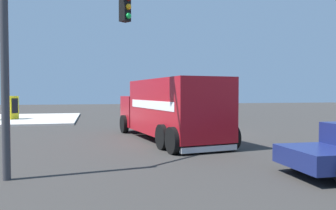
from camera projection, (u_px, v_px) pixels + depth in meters
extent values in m
plane|color=#33302D|center=(195.00, 134.00, 17.70)|extent=(100.00, 100.00, 0.00)
cube|color=beige|center=(4.00, 119.00, 27.09)|extent=(11.78, 11.78, 0.14)
cube|color=#AD141E|center=(175.00, 107.00, 14.84)|extent=(6.72, 3.42, 2.49)
cube|color=#AD141E|center=(145.00, 111.00, 18.84)|extent=(2.27, 2.68, 1.70)
cube|color=black|center=(140.00, 105.00, 19.62)|extent=(0.41, 2.00, 0.88)
cube|color=#B2B2B7|center=(209.00, 149.00, 12.02)|extent=(0.58, 2.31, 0.21)
cube|color=white|center=(150.00, 105.00, 14.38)|extent=(5.32, 0.90, 0.36)
cube|color=white|center=(199.00, 104.00, 15.30)|extent=(5.32, 0.90, 0.36)
cylinder|color=black|center=(124.00, 124.00, 18.35)|extent=(1.03, 0.44, 1.00)
cylinder|color=black|center=(165.00, 122.00, 19.29)|extent=(1.03, 0.44, 1.00)
cylinder|color=black|center=(163.00, 137.00, 12.93)|extent=(1.03, 0.44, 1.00)
cylinder|color=black|center=(217.00, 134.00, 13.87)|extent=(1.03, 0.44, 1.00)
cylinder|color=black|center=(173.00, 140.00, 11.96)|extent=(1.03, 0.44, 1.00)
cylinder|color=black|center=(231.00, 137.00, 12.90)|extent=(1.03, 0.44, 1.00)
cylinder|color=#38383D|center=(5.00, 60.00, 8.30)|extent=(0.20, 0.20, 6.15)
cube|color=black|center=(125.00, 8.00, 11.35)|extent=(0.42, 0.42, 0.95)
sphere|color=#EFA314|center=(128.00, 7.00, 11.23)|extent=(0.20, 0.20, 0.20)
sphere|color=#19CC4C|center=(129.00, 16.00, 11.25)|extent=(0.20, 0.20, 0.20)
cube|color=navy|center=(318.00, 158.00, 8.62)|extent=(1.97, 1.53, 0.50)
cylinder|color=black|center=(299.00, 156.00, 9.63)|extent=(0.25, 0.76, 0.76)
cube|color=white|center=(203.00, 114.00, 27.75)|extent=(2.08, 4.41, 0.65)
cube|color=black|center=(205.00, 107.00, 27.77)|extent=(1.74, 2.51, 0.50)
cylinder|color=black|center=(191.00, 117.00, 26.46)|extent=(0.24, 0.63, 0.62)
cylinder|color=black|center=(183.00, 115.00, 28.23)|extent=(0.24, 0.63, 0.62)
cylinder|color=black|center=(223.00, 116.00, 27.28)|extent=(0.24, 0.63, 0.62)
cylinder|color=black|center=(214.00, 115.00, 29.04)|extent=(0.24, 0.63, 0.62)
cube|color=yellow|center=(11.00, 108.00, 26.20)|extent=(1.15, 1.09, 1.85)
cube|color=black|center=(15.00, 106.00, 26.09)|extent=(0.61, 0.35, 1.18)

